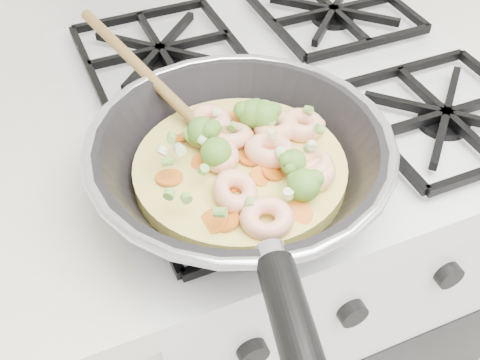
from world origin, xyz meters
name	(u,v)px	position (x,y,z in m)	size (l,w,h in m)	color
stove	(279,274)	(0.00, 1.70, 0.46)	(0.60, 0.60, 0.92)	white
skillet	(242,161)	(-0.15, 1.53, 0.96)	(0.34, 0.61, 0.10)	black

